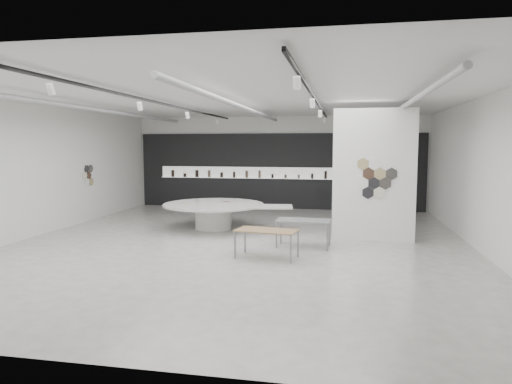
% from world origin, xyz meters
% --- Properties ---
extents(room, '(12.02, 14.02, 3.82)m').
position_xyz_m(room, '(-0.09, -0.00, 2.07)').
color(room, '#BAB7B0').
rests_on(room, ground).
extents(back_wall_display, '(11.80, 0.27, 3.10)m').
position_xyz_m(back_wall_display, '(-0.08, 6.93, 1.54)').
color(back_wall_display, black).
rests_on(back_wall_display, ground).
extents(partition_column, '(2.20, 0.38, 3.60)m').
position_xyz_m(partition_column, '(3.50, 1.00, 1.80)').
color(partition_column, white).
rests_on(partition_column, ground).
extents(display_island, '(4.32, 3.55, 0.81)m').
position_xyz_m(display_island, '(-1.22, 1.88, 0.52)').
color(display_island, white).
rests_on(display_island, ground).
extents(sample_table_wood, '(1.50, 0.92, 0.66)m').
position_xyz_m(sample_table_wood, '(0.97, -1.46, 0.61)').
color(sample_table_wood, '#916F4B').
rests_on(sample_table_wood, ground).
extents(sample_table_stone, '(1.41, 0.76, 0.70)m').
position_xyz_m(sample_table_stone, '(1.70, -0.14, 0.64)').
color(sample_table_stone, gray).
rests_on(sample_table_stone, ground).
extents(kitchen_counter, '(1.64, 0.65, 1.28)m').
position_xyz_m(kitchen_counter, '(3.42, 6.53, 0.46)').
color(kitchen_counter, white).
rests_on(kitchen_counter, ground).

